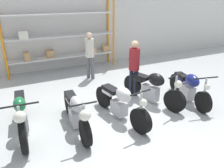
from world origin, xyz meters
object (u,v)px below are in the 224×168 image
object	(u,v)px
motorcycle_green	(22,114)
person_browsing	(90,52)
motorcycle_silver	(76,112)
shelving_rack	(61,39)
motorcycle_black	(152,87)
motorcycle_blue	(189,87)
person_near_rack	(134,64)
motorcycle_white	(120,103)

from	to	relation	value
motorcycle_green	person_browsing	xyz separation A→B (m)	(2.63, 2.60, 0.56)
motorcycle_silver	shelving_rack	bearing A→B (deg)	172.16
motorcycle_silver	motorcycle_black	xyz separation A→B (m)	(2.36, 0.31, 0.04)
shelving_rack	motorcycle_blue	bearing A→B (deg)	-60.65
motorcycle_blue	person_near_rack	world-z (taller)	person_near_rack
motorcycle_silver	motorcycle_blue	bearing A→B (deg)	91.92
motorcycle_silver	person_near_rack	xyz separation A→B (m)	(2.16, 1.00, 0.58)
motorcycle_white	person_near_rack	size ratio (longest dim) A/B	1.25
motorcycle_blue	motorcycle_black	bearing A→B (deg)	-97.59
motorcycle_white	person_near_rack	xyz separation A→B (m)	(1.04, 1.07, 0.57)
motorcycle_white	motorcycle_blue	distance (m)	2.27
motorcycle_silver	motorcycle_white	distance (m)	1.12
motorcycle_green	motorcycle_blue	world-z (taller)	motorcycle_green
motorcycle_blue	motorcycle_white	bearing A→B (deg)	-77.25
motorcycle_black	person_near_rack	size ratio (longest dim) A/B	1.24
motorcycle_green	motorcycle_black	distance (m)	3.50
motorcycle_black	motorcycle_blue	world-z (taller)	motorcycle_black
motorcycle_green	motorcycle_black	bearing A→B (deg)	93.00
motorcycle_silver	motorcycle_black	world-z (taller)	motorcycle_black
motorcycle_white	person_browsing	bearing A→B (deg)	164.54
shelving_rack	person_browsing	size ratio (longest dim) A/B	2.58
motorcycle_silver	person_near_rack	world-z (taller)	person_near_rack
shelving_rack	motorcycle_black	size ratio (longest dim) A/B	2.09
shelving_rack	motorcycle_green	xyz separation A→B (m)	(-1.99, -4.06, -0.85)
shelving_rack	motorcycle_silver	size ratio (longest dim) A/B	2.18
motorcycle_white	motorcycle_blue	bearing A→B (deg)	81.75
shelving_rack	motorcycle_silver	distance (m)	4.60
motorcycle_green	shelving_rack	bearing A→B (deg)	157.93
person_near_rack	motorcycle_black	bearing A→B (deg)	89.30
motorcycle_green	person_near_rack	xyz separation A→B (m)	(3.29, 0.63, 0.55)
motorcycle_green	motorcycle_black	world-z (taller)	motorcycle_black
motorcycle_blue	shelving_rack	bearing A→B (deg)	-137.95
motorcycle_green	motorcycle_white	bearing A→B (deg)	82.94
motorcycle_silver	motorcycle_blue	size ratio (longest dim) A/B	1.02
motorcycle_green	person_browsing	bearing A→B (deg)	138.64
motorcycle_green	motorcycle_white	world-z (taller)	motorcycle_green
shelving_rack	motorcycle_white	size ratio (longest dim) A/B	2.08
motorcycle_green	person_near_rack	world-z (taller)	person_near_rack
motorcycle_black	person_near_rack	bearing A→B (deg)	-178.65
shelving_rack	person_browsing	xyz separation A→B (m)	(0.65, -1.46, -0.29)
person_browsing	motorcycle_white	bearing A→B (deg)	40.39
shelving_rack	person_browsing	world-z (taller)	shelving_rack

